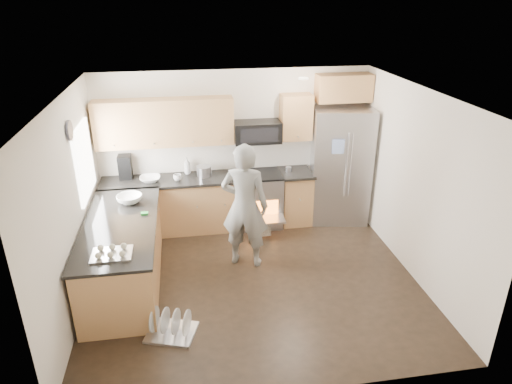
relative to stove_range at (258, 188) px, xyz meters
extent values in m
plane|color=black|center=(-0.35, -1.69, -0.68)|extent=(4.50, 4.50, 0.00)
cube|color=silver|center=(-0.35, 0.31, 0.62)|extent=(4.50, 0.04, 2.60)
cube|color=silver|center=(-0.35, -3.69, 0.62)|extent=(4.50, 0.04, 2.60)
cube|color=silver|center=(-2.60, -1.69, 0.62)|extent=(0.04, 4.00, 2.60)
cube|color=silver|center=(1.90, -1.69, 0.62)|extent=(0.04, 4.00, 2.60)
cube|color=white|center=(-0.35, -1.69, 1.92)|extent=(4.50, 4.00, 0.04)
cube|color=white|center=(-2.58, -0.69, 0.87)|extent=(0.04, 1.00, 1.00)
cylinder|color=#FFE5CC|center=(0.55, -0.59, 1.91)|extent=(0.14, 0.14, 0.02)
cylinder|color=#474754|center=(-2.57, -1.24, 1.47)|extent=(0.03, 0.26, 0.26)
cube|color=#B88249|center=(-1.48, 0.01, -0.24)|extent=(2.15, 0.60, 0.87)
cube|color=black|center=(-1.48, 0.00, 0.23)|extent=(2.19, 0.64, 0.04)
cube|color=#B88249|center=(0.65, 0.01, -0.24)|extent=(0.50, 0.60, 0.87)
cube|color=black|center=(0.65, 0.00, 0.23)|extent=(0.54, 0.64, 0.04)
cube|color=#B88249|center=(-1.47, 0.14, 1.15)|extent=(2.16, 0.33, 0.74)
cube|color=#B88249|center=(0.65, 0.14, 1.15)|extent=(0.50, 0.33, 0.74)
cube|color=#B88249|center=(1.43, 0.14, 1.60)|extent=(0.90, 0.33, 0.44)
imported|color=white|center=(-1.76, -0.04, 0.29)|extent=(0.33, 0.33, 0.08)
imported|color=silver|center=(-1.16, 0.21, 0.39)|extent=(0.11, 0.11, 0.28)
imported|color=silver|center=(-1.33, -0.07, 0.30)|extent=(0.13, 0.13, 0.10)
cylinder|color=#B7B7BC|center=(-0.89, 0.07, 0.33)|extent=(0.24, 0.24, 0.17)
cube|color=black|center=(-2.16, 0.19, 0.44)|extent=(0.20, 0.25, 0.38)
cylinder|color=#B7B7BC|center=(0.52, 0.03, 0.29)|extent=(0.10, 0.10, 0.08)
cube|color=#B88249|center=(-2.10, -1.44, -0.24)|extent=(0.90, 2.30, 0.87)
cube|color=black|center=(-2.10, -1.44, 0.23)|extent=(0.96, 2.36, 0.04)
imported|color=white|center=(-2.02, -0.81, 0.31)|extent=(0.36, 0.36, 0.11)
cube|color=green|center=(-1.78, -1.24, 0.26)|extent=(0.10, 0.07, 0.03)
cube|color=#B7B7BC|center=(-2.10, -2.25, 0.30)|extent=(0.46, 0.35, 0.10)
cube|color=#B7B7BC|center=(0.00, -0.01, -0.23)|extent=(0.76, 0.62, 0.90)
cube|color=black|center=(0.00, -0.01, 0.24)|extent=(0.76, 0.60, 0.03)
cube|color=orange|center=(0.00, -0.33, -0.28)|extent=(0.56, 0.02, 0.34)
cube|color=#B7B7BC|center=(0.00, -0.49, -0.36)|extent=(0.70, 0.34, 0.03)
cube|color=silver|center=(0.00, -0.54, -0.50)|extent=(0.24, 0.03, 0.28)
cube|color=black|center=(0.00, 0.11, 0.94)|extent=(0.76, 0.40, 0.34)
cube|color=#B7B7BC|center=(1.42, 0.01, 0.32)|extent=(1.09, 0.91, 1.99)
cylinder|color=#B7B7BC|center=(1.39, -0.38, 0.46)|extent=(0.03, 0.03, 1.08)
cylinder|color=#B7B7BC|center=(1.45, -0.38, 0.46)|extent=(0.03, 0.03, 1.08)
cube|color=pink|center=(1.64, -0.38, 0.24)|extent=(0.26, 0.05, 0.32)
cube|color=#96B2F0|center=(1.23, -0.38, 0.78)|extent=(0.19, 0.04, 0.24)
imported|color=gray|center=(-0.40, -1.20, 0.25)|extent=(0.79, 0.65, 1.86)
cube|color=#B7B7BC|center=(-1.48, -2.61, -0.66)|extent=(0.66, 0.60, 0.03)
cylinder|color=silver|center=(-1.67, -2.54, -0.49)|extent=(0.11, 0.30, 0.31)
cylinder|color=silver|center=(-1.54, -2.59, -0.49)|extent=(0.11, 0.30, 0.31)
cylinder|color=silver|center=(-1.42, -2.63, -0.49)|extent=(0.11, 0.30, 0.31)
cylinder|color=silver|center=(-1.29, -2.67, -0.49)|extent=(0.11, 0.30, 0.31)
camera|label=1|loc=(-1.18, -6.98, 3.05)|focal=32.00mm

